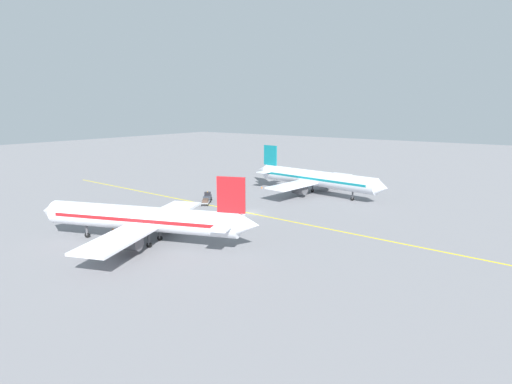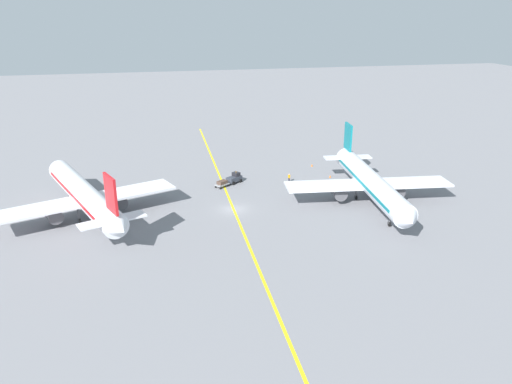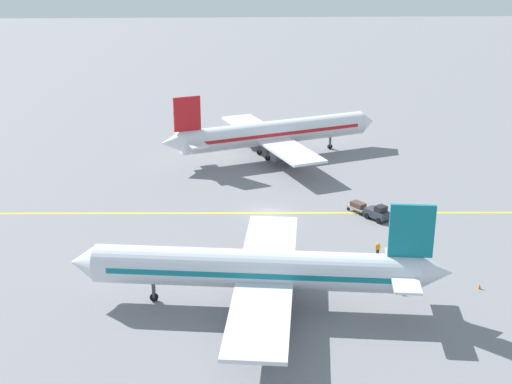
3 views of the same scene
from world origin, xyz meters
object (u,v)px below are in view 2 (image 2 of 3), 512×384
object	(u,v)px
airplane_at_gate	(369,182)
traffic_cone_mid_apron	(330,176)
traffic_cone_by_wingtip	(312,165)
traffic_cone_near_nose	(98,195)
baggage_tug_dark	(234,178)
baggage_cart_trailing	(222,183)
ground_crew_worker	(289,178)
airplane_adjacent_stand	(85,195)

from	to	relation	value
airplane_at_gate	traffic_cone_mid_apron	world-z (taller)	airplane_at_gate
traffic_cone_by_wingtip	traffic_cone_near_nose	bearing A→B (deg)	11.18
baggage_tug_dark	traffic_cone_near_nose	distance (m)	24.81
baggage_cart_trailing	ground_crew_worker	xyz separation A→B (m)	(-12.82, 0.08, 0.15)
airplane_adjacent_stand	baggage_tug_dark	world-z (taller)	airplane_adjacent_stand
traffic_cone_by_wingtip	airplane_adjacent_stand	bearing A→B (deg)	22.28
ground_crew_worker	airplane_adjacent_stand	bearing A→B (deg)	14.38
ground_crew_worker	traffic_cone_near_nose	bearing A→B (deg)	-0.35
airplane_adjacent_stand	traffic_cone_mid_apron	bearing A→B (deg)	-167.35
airplane_adjacent_stand	baggage_tug_dark	xyz separation A→B (m)	(-25.76, -11.21, -2.81)
airplane_adjacent_stand	traffic_cone_by_wingtip	size ratio (longest dim) A/B	62.25
traffic_cone_near_nose	traffic_cone_by_wingtip	size ratio (longest dim) A/B	1.00
ground_crew_worker	traffic_cone_near_nose	size ratio (longest dim) A/B	3.05
traffic_cone_near_nose	traffic_cone_by_wingtip	world-z (taller)	same
traffic_cone_near_nose	airplane_at_gate	bearing A→B (deg)	163.38
baggage_cart_trailing	airplane_adjacent_stand	bearing A→B (deg)	21.92
baggage_cart_trailing	traffic_cone_near_nose	xyz separation A→B (m)	(22.06, -0.13, -0.49)
airplane_at_gate	traffic_cone_near_nose	xyz separation A→B (m)	(44.89, -13.40, -3.43)
ground_crew_worker	traffic_cone_mid_apron	bearing A→B (deg)	-174.86
baggage_cart_trailing	traffic_cone_near_nose	distance (m)	22.07
baggage_tug_dark	traffic_cone_near_nose	size ratio (longest dim) A/B	6.02
traffic_cone_near_nose	traffic_cone_mid_apron	size ratio (longest dim) A/B	1.00
airplane_adjacent_stand	baggage_tug_dark	bearing A→B (deg)	-156.48
airplane_adjacent_stand	ground_crew_worker	size ratio (longest dim) A/B	20.38
baggage_tug_dark	ground_crew_worker	world-z (taller)	baggage_tug_dark
airplane_at_gate	baggage_cart_trailing	bearing A→B (deg)	-30.17
airplane_adjacent_stand	traffic_cone_near_nose	xyz separation A→B (m)	(-1.02, -9.42, -3.43)
airplane_adjacent_stand	traffic_cone_mid_apron	world-z (taller)	airplane_adjacent_stand
airplane_at_gate	traffic_cone_near_nose	bearing A→B (deg)	-16.62
traffic_cone_mid_apron	airplane_at_gate	bearing A→B (deg)	95.86
baggage_cart_trailing	traffic_cone_mid_apron	size ratio (longest dim) A/B	5.32
baggage_tug_dark	airplane_at_gate	bearing A→B (deg)	142.98
baggage_cart_trailing	traffic_cone_near_nose	world-z (taller)	baggage_cart_trailing
baggage_tug_dark	traffic_cone_by_wingtip	size ratio (longest dim) A/B	6.02
airplane_at_gate	traffic_cone_mid_apron	bearing A→B (deg)	-84.14
traffic_cone_mid_apron	ground_crew_worker	bearing A→B (deg)	5.14
ground_crew_worker	traffic_cone_near_nose	world-z (taller)	ground_crew_worker
traffic_cone_near_nose	traffic_cone_by_wingtip	distance (m)	43.28
airplane_at_gate	ground_crew_worker	size ratio (longest dim) A/B	21.15
airplane_adjacent_stand	ground_crew_worker	bearing A→B (deg)	-165.62
airplane_at_gate	traffic_cone_by_wingtip	distance (m)	22.19
airplane_at_gate	traffic_cone_mid_apron	xyz separation A→B (m)	(1.43, -13.96, -3.43)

